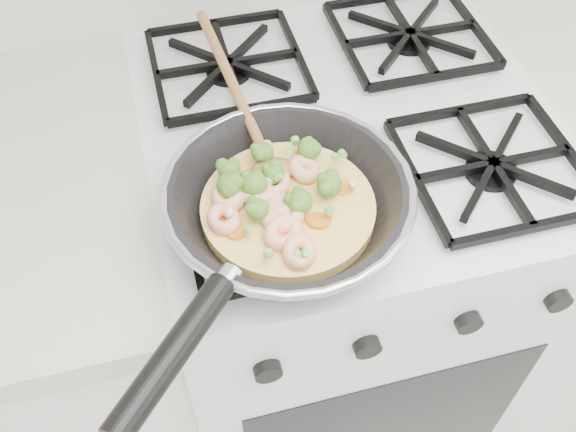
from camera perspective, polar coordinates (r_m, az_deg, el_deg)
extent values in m
cube|color=white|center=(1.31, 3.98, -6.31)|extent=(0.60, 0.60, 0.90)
cube|color=black|center=(1.19, 8.51, -18.15)|extent=(0.48, 0.00, 0.40)
cube|color=black|center=(0.96, 5.49, 8.89)|extent=(0.56, 0.56, 0.02)
torus|color=silver|center=(0.76, 0.00, 2.29)|extent=(0.30, 0.30, 0.01)
cylinder|color=black|center=(0.65, -10.09, -11.83)|extent=(0.15, 0.16, 0.03)
cylinder|color=#FFD66E|center=(0.79, 0.00, 0.66)|extent=(0.21, 0.21, 0.02)
ellipsoid|color=#986537|center=(0.80, -1.36, 4.05)|extent=(0.05, 0.06, 0.02)
cylinder|color=#986537|center=(0.89, -4.86, 11.43)|extent=(0.05, 0.26, 0.07)
torus|color=#FFBE96|center=(0.78, -5.25, 1.69)|extent=(0.05, 0.05, 0.03)
torus|color=#FFBE96|center=(0.75, -0.19, -0.06)|extent=(0.07, 0.07, 0.03)
torus|color=#FFBE96|center=(0.77, -1.65, 0.95)|extent=(0.06, 0.06, 0.02)
torus|color=#FFBE96|center=(0.74, -0.42, -1.42)|extent=(0.07, 0.07, 0.02)
torus|color=#FFBE96|center=(0.76, -5.64, -0.24)|extent=(0.06, 0.06, 0.03)
torus|color=#FFBE96|center=(0.79, -1.08, 2.73)|extent=(0.06, 0.06, 0.02)
torus|color=#FFBE96|center=(0.80, 1.41, 4.12)|extent=(0.06, 0.06, 0.03)
torus|color=#FFBE96|center=(0.78, -3.02, 2.13)|extent=(0.05, 0.05, 0.02)
torus|color=#FFBE96|center=(0.76, -0.44, 0.83)|extent=(0.05, 0.05, 0.03)
torus|color=#FFBE96|center=(0.72, 0.99, -3.13)|extent=(0.05, 0.05, 0.02)
torus|color=#FFBE96|center=(0.76, -1.09, 0.04)|extent=(0.06, 0.06, 0.02)
ellipsoid|color=#55892C|center=(0.77, -3.00, 2.79)|extent=(0.04, 0.04, 0.03)
ellipsoid|color=#55892C|center=(0.77, 3.64, 2.74)|extent=(0.04, 0.04, 0.03)
ellipsoid|color=#55892C|center=(0.81, -2.17, 5.55)|extent=(0.03, 0.03, 0.03)
ellipsoid|color=#55892C|center=(0.81, 1.83, 5.84)|extent=(0.04, 0.04, 0.03)
ellipsoid|color=#55892C|center=(0.77, -5.08, 2.66)|extent=(0.04, 0.04, 0.03)
ellipsoid|color=#55892C|center=(0.79, -5.13, 3.92)|extent=(0.04, 0.04, 0.03)
ellipsoid|color=#55892C|center=(0.75, -2.65, 0.57)|extent=(0.03, 0.03, 0.03)
ellipsoid|color=#55892C|center=(0.78, -1.27, 3.68)|extent=(0.03, 0.03, 0.03)
ellipsoid|color=#55892C|center=(0.75, 1.01, 1.26)|extent=(0.04, 0.04, 0.03)
cylinder|color=orange|center=(0.78, -5.67, 0.76)|extent=(0.04, 0.04, 0.01)
cylinder|color=orange|center=(0.75, -4.57, -1.36)|extent=(0.03, 0.03, 0.00)
cylinder|color=orange|center=(0.76, -5.73, -0.44)|extent=(0.04, 0.04, 0.00)
cylinder|color=orange|center=(0.76, 2.70, -0.30)|extent=(0.04, 0.04, 0.00)
cylinder|color=orange|center=(0.77, -1.02, 0.40)|extent=(0.03, 0.03, 0.01)
cylinder|color=orange|center=(0.83, 1.68, 5.50)|extent=(0.03, 0.03, 0.00)
cylinder|color=orange|center=(0.74, 0.12, -2.22)|extent=(0.03, 0.03, 0.01)
cylinder|color=orange|center=(0.79, -3.27, 1.88)|extent=(0.03, 0.03, 0.01)
cylinder|color=orange|center=(0.81, -3.06, 3.53)|extent=(0.04, 0.04, 0.01)
cylinder|color=orange|center=(0.80, 4.90, 2.54)|extent=(0.04, 0.04, 0.01)
cylinder|color=orange|center=(0.79, -0.94, 2.09)|extent=(0.03, 0.03, 0.01)
cylinder|color=beige|center=(0.81, -2.60, 5.39)|extent=(0.01, 0.01, 0.01)
cylinder|color=beige|center=(0.78, 5.67, 2.81)|extent=(0.01, 0.01, 0.01)
cylinder|color=#72C14D|center=(0.81, -1.85, 6.27)|extent=(0.01, 0.01, 0.01)
cylinder|color=#72C14D|center=(0.81, 4.76, 5.41)|extent=(0.01, 0.01, 0.01)
cylinder|color=beige|center=(0.74, -5.16, 0.27)|extent=(0.01, 0.01, 0.01)
cylinder|color=#72C14D|center=(0.77, -0.84, 3.46)|extent=(0.01, 0.01, 0.01)
cylinder|color=#72C14D|center=(0.82, 0.63, 6.58)|extent=(0.01, 0.01, 0.01)
cylinder|color=#72C14D|center=(0.79, -0.76, 4.24)|extent=(0.01, 0.01, 0.01)
cylinder|color=beige|center=(0.75, 0.66, 0.23)|extent=(0.01, 0.01, 0.01)
cylinder|color=beige|center=(0.78, -1.78, 3.00)|extent=(0.01, 0.01, 0.01)
cylinder|color=#72C14D|center=(0.71, 1.55, -3.22)|extent=(0.01, 0.01, 0.01)
cylinder|color=#72C14D|center=(0.71, 0.88, -3.45)|extent=(0.01, 0.01, 0.01)
cylinder|color=#72C14D|center=(0.73, -3.50, -1.21)|extent=(0.01, 0.01, 0.01)
cylinder|color=#72C14D|center=(0.80, 4.10, 5.12)|extent=(0.01, 0.01, 0.01)
cylinder|color=#72C14D|center=(0.75, 3.62, 0.52)|extent=(0.01, 0.01, 0.01)
cylinder|color=#72C14D|center=(0.71, -1.75, -3.32)|extent=(0.01, 0.01, 0.01)
cylinder|color=#72C14D|center=(0.80, 0.21, 5.60)|extent=(0.01, 0.01, 0.01)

